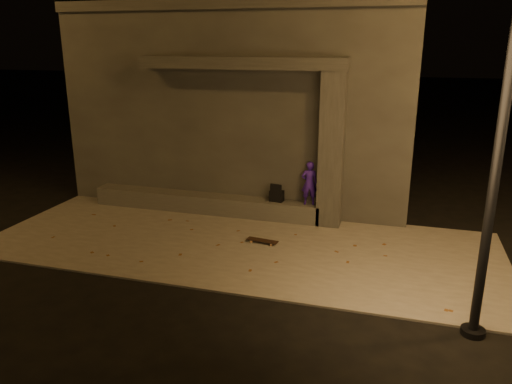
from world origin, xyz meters
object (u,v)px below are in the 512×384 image
(column, at_px, (332,150))
(backpack, at_px, (277,195))
(skateboarder, at_px, (309,183))
(skateboard, at_px, (262,241))

(column, relative_size, backpack, 7.87)
(column, relative_size, skateboarder, 3.41)
(skateboarder, distance_m, backpack, 0.88)
(backpack, bearing_deg, skateboarder, 7.44)
(skateboarder, xyz_separation_m, skateboard, (-0.70, -1.64, -0.91))
(column, height_order, backpack, column)
(skateboarder, bearing_deg, backpack, -16.24)
(skateboarder, bearing_deg, column, 163.76)
(skateboarder, bearing_deg, skateboard, 50.65)
(backpack, bearing_deg, column, 7.44)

